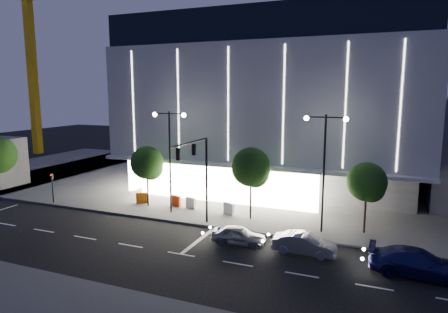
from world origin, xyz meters
name	(u,v)px	position (x,y,z in m)	size (l,w,h in m)	color
ground	(166,242)	(0.00, 0.00, 0.00)	(160.00, 160.00, 0.00)	black
sidewalk_museum	(302,179)	(5.00, 24.00, 0.07)	(70.00, 40.00, 0.15)	#474747
museum	(284,104)	(2.98, 22.31, 9.27)	(30.00, 25.80, 18.00)	#4C4C51
traffic_mast	(198,166)	(1.00, 3.34, 5.03)	(0.33, 5.89, 7.07)	black
street_lamp_west	(170,147)	(-3.00, 6.00, 5.96)	(3.16, 0.36, 9.00)	black
street_lamp_east	(324,156)	(10.00, 6.00, 5.96)	(3.16, 0.36, 9.00)	black
ped_signal_far	(52,185)	(-15.00, 4.50, 1.89)	(0.22, 0.24, 3.00)	black
tower_crane	(34,31)	(-40.92, 28.00, 20.51)	(32.00, 2.00, 28.50)	gold
tree_left	(147,165)	(-5.97, 7.02, 4.03)	(3.02, 3.02, 5.72)	black
tree_mid	(251,169)	(4.03, 7.02, 4.33)	(3.25, 3.25, 6.15)	black
tree_right	(367,184)	(13.03, 7.02, 3.88)	(2.91, 2.91, 5.51)	black
car_lead	(239,235)	(4.94, 1.59, 0.65)	(1.54, 3.82, 1.30)	gray
car_second	(304,244)	(9.52, 1.64, 0.69)	(1.45, 4.17, 1.37)	#AAACB2
car_third	(418,263)	(16.27, 0.94, 0.79)	(2.21, 5.45, 1.58)	navy
barrier_a	(142,198)	(-7.05, 7.58, 0.65)	(1.10, 0.25, 1.00)	orange
barrier_b	(191,203)	(-1.95, 7.78, 0.65)	(1.10, 0.25, 1.00)	white
barrier_c	(176,201)	(-3.59, 7.88, 0.65)	(1.10, 0.25, 1.00)	#EC3B0D
barrier_d	(229,209)	(1.90, 7.42, 0.65)	(1.10, 0.25, 1.00)	silver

